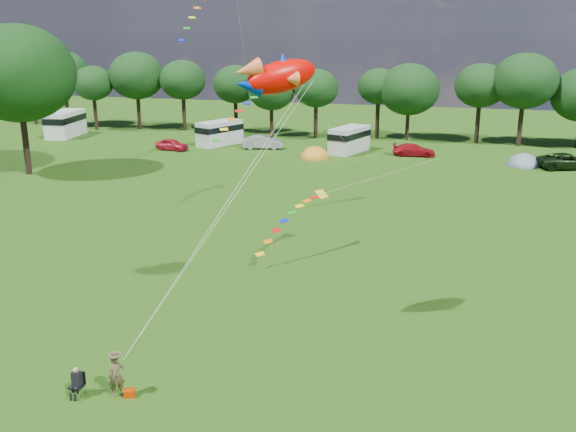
% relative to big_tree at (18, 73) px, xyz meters
% --- Properties ---
extents(ground_plane, '(180.00, 180.00, 0.00)m').
position_rel_big_tree_xyz_m(ground_plane, '(30.00, -28.00, -9.02)').
color(ground_plane, black).
rests_on(ground_plane, ground).
extents(tree_line, '(102.98, 10.98, 10.27)m').
position_rel_big_tree_xyz_m(tree_line, '(35.30, 26.99, -2.67)').
color(tree_line, black).
rests_on(tree_line, ground).
extents(big_tree, '(10.00, 10.00, 13.28)m').
position_rel_big_tree_xyz_m(big_tree, '(0.00, 0.00, 0.00)').
color(big_tree, black).
rests_on(big_tree, ground).
extents(car_a, '(3.97, 2.14, 1.26)m').
position_rel_big_tree_xyz_m(car_a, '(7.59, 14.24, -8.39)').
color(car_a, red).
rests_on(car_a, ground).
extents(car_b, '(4.40, 2.58, 1.46)m').
position_rel_big_tree_xyz_m(car_b, '(16.87, 17.64, -8.29)').
color(car_b, '#93949B').
rests_on(car_b, ground).
extents(car_c, '(4.28, 1.96, 1.26)m').
position_rel_big_tree_xyz_m(car_c, '(33.30, 17.83, -8.39)').
color(car_c, '#A50E18').
rests_on(car_c, ground).
extents(car_d, '(5.95, 3.87, 1.49)m').
position_rel_big_tree_xyz_m(car_d, '(47.80, 15.20, -8.27)').
color(car_d, black).
rests_on(car_d, ground).
extents(campervan_a, '(3.50, 6.59, 3.08)m').
position_rel_big_tree_xyz_m(campervan_a, '(-8.96, 19.37, -7.36)').
color(campervan_a, silver).
rests_on(campervan_a, ground).
extents(campervan_b, '(4.40, 5.99, 2.70)m').
position_rel_big_tree_xyz_m(campervan_b, '(11.39, 18.78, -7.57)').
color(campervan_b, silver).
rests_on(campervan_b, ground).
extents(campervan_c, '(3.93, 5.92, 2.68)m').
position_rel_big_tree_xyz_m(campervan_c, '(26.40, 18.25, -7.58)').
color(campervan_c, '#BABABD').
rests_on(campervan_c, ground).
extents(tent_orange, '(3.05, 3.34, 2.39)m').
position_rel_big_tree_xyz_m(tent_orange, '(23.58, 14.04, -9.00)').
color(tent_orange, orange).
rests_on(tent_orange, ground).
extents(tent_greyblue, '(3.15, 3.45, 2.35)m').
position_rel_big_tree_xyz_m(tent_greyblue, '(43.95, 15.71, -9.00)').
color(tent_greyblue, slate).
rests_on(tent_greyblue, ground).
extents(kite_flyer, '(0.72, 0.66, 1.64)m').
position_rel_big_tree_xyz_m(kite_flyer, '(26.54, -30.94, -8.20)').
color(kite_flyer, '#4D452A').
rests_on(kite_flyer, ground).
extents(camp_chair, '(0.47, 0.47, 1.16)m').
position_rel_big_tree_xyz_m(camp_chair, '(25.15, -31.29, -8.33)').
color(camp_chair, '#99999E').
rests_on(camp_chair, ground).
extents(kite_bag, '(0.48, 0.41, 0.29)m').
position_rel_big_tree_xyz_m(kite_bag, '(26.98, -30.87, -8.87)').
color(kite_bag, '#C22D00').
rests_on(kite_bag, ground).
extents(fish_kite, '(3.41, 2.94, 1.92)m').
position_rel_big_tree_xyz_m(fish_kite, '(30.68, -24.43, 2.02)').
color(fish_kite, '#E10500').
rests_on(fish_kite, ground).
extents(streamer_kite_b, '(4.34, 4.68, 3.81)m').
position_rel_big_tree_xyz_m(streamer_kite_b, '(23.87, -6.02, -1.11)').
color(streamer_kite_b, orange).
rests_on(streamer_kite_b, ground).
extents(streamer_kite_c, '(3.18, 5.06, 2.83)m').
position_rel_big_tree_xyz_m(streamer_kite_c, '(29.11, -14.66, -6.41)').
color(streamer_kite_c, gold).
rests_on(streamer_kite_c, ground).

